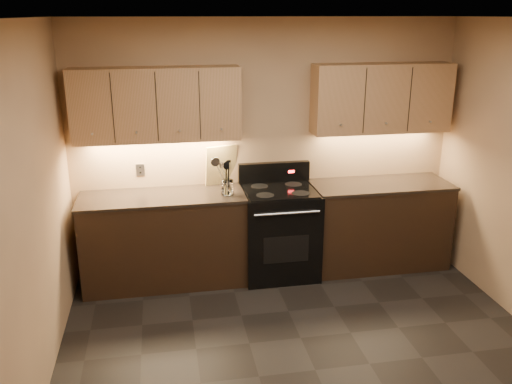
# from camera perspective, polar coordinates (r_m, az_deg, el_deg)

# --- Properties ---
(floor) EXTENTS (4.00, 4.00, 0.00)m
(floor) POSITION_cam_1_polar(r_m,az_deg,el_deg) (4.44, 6.26, -18.13)
(floor) COLOR black
(floor) RESTS_ON ground
(ceiling) EXTENTS (4.00, 4.00, 0.00)m
(ceiling) POSITION_cam_1_polar(r_m,az_deg,el_deg) (3.58, 7.76, 17.67)
(ceiling) COLOR silver
(ceiling) RESTS_ON wall_back
(wall_back) EXTENTS (4.00, 0.04, 2.60)m
(wall_back) POSITION_cam_1_polar(r_m,az_deg,el_deg) (5.68, 1.05, 4.75)
(wall_back) COLOR tan
(wall_back) RESTS_ON ground
(wall_left) EXTENTS (0.04, 4.00, 2.60)m
(wall_left) POSITION_cam_1_polar(r_m,az_deg,el_deg) (3.77, -23.62, -3.95)
(wall_left) COLOR tan
(wall_left) RESTS_ON ground
(counter_left) EXTENTS (1.62, 0.62, 0.93)m
(counter_left) POSITION_cam_1_polar(r_m,az_deg,el_deg) (5.55, -9.63, -4.92)
(counter_left) COLOR black
(counter_left) RESTS_ON ground
(counter_right) EXTENTS (1.46, 0.62, 0.93)m
(counter_right) POSITION_cam_1_polar(r_m,az_deg,el_deg) (5.99, 12.73, -3.33)
(counter_right) COLOR black
(counter_right) RESTS_ON ground
(stove) EXTENTS (0.76, 0.68, 1.14)m
(stove) POSITION_cam_1_polar(r_m,az_deg,el_deg) (5.65, 2.43, -4.09)
(stove) COLOR black
(stove) RESTS_ON ground
(upper_cab_left) EXTENTS (1.60, 0.30, 0.70)m
(upper_cab_left) POSITION_cam_1_polar(r_m,az_deg,el_deg) (5.32, -10.43, 9.04)
(upper_cab_left) COLOR tan
(upper_cab_left) RESTS_ON wall_back
(upper_cab_right) EXTENTS (1.44, 0.30, 0.70)m
(upper_cab_right) POSITION_cam_1_polar(r_m,az_deg,el_deg) (5.79, 13.08, 9.60)
(upper_cab_right) COLOR tan
(upper_cab_right) RESTS_ON wall_back
(outlet_plate) EXTENTS (0.08, 0.01, 0.12)m
(outlet_plate) POSITION_cam_1_polar(r_m,az_deg,el_deg) (5.61, -12.08, 2.29)
(outlet_plate) COLOR #B2B5BA
(outlet_plate) RESTS_ON wall_back
(utensil_crock) EXTENTS (0.15, 0.15, 0.15)m
(utensil_crock) POSITION_cam_1_polar(r_m,az_deg,el_deg) (5.32, -3.05, 0.44)
(utensil_crock) COLOR white
(utensil_crock) RESTS_ON counter_left
(cutting_board) EXTENTS (0.34, 0.17, 0.42)m
(cutting_board) POSITION_cam_1_polar(r_m,az_deg,el_deg) (5.61, -3.70, 2.84)
(cutting_board) COLOR #D3B771
(cutting_board) RESTS_ON counter_left
(wooden_spoon) EXTENTS (0.11, 0.08, 0.31)m
(wooden_spoon) POSITION_cam_1_polar(r_m,az_deg,el_deg) (5.29, -3.26, 1.45)
(wooden_spoon) COLOR #D3B771
(wooden_spoon) RESTS_ON utensil_crock
(black_spoon) EXTENTS (0.07, 0.15, 0.34)m
(black_spoon) POSITION_cam_1_polar(r_m,az_deg,el_deg) (5.31, -3.21, 1.71)
(black_spoon) COLOR black
(black_spoon) RESTS_ON utensil_crock
(black_turner) EXTENTS (0.12, 0.13, 0.35)m
(black_turner) POSITION_cam_1_polar(r_m,az_deg,el_deg) (5.27, -2.99, 1.61)
(black_turner) COLOR black
(black_turner) RESTS_ON utensil_crock
(steel_spatula) EXTENTS (0.20, 0.13, 0.34)m
(steel_spatula) POSITION_cam_1_polar(r_m,az_deg,el_deg) (5.30, -2.68, 1.64)
(steel_spatula) COLOR silver
(steel_spatula) RESTS_ON utensil_crock
(steel_skimmer) EXTENTS (0.24, 0.15, 0.40)m
(steel_skimmer) POSITION_cam_1_polar(r_m,az_deg,el_deg) (5.27, -2.82, 1.89)
(steel_skimmer) COLOR silver
(steel_skimmer) RESTS_ON utensil_crock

